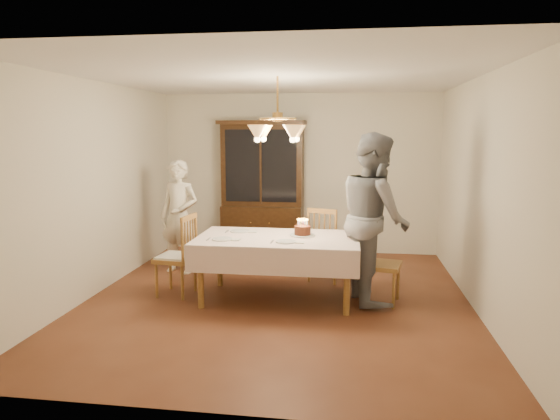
# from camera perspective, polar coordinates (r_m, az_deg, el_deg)

# --- Properties ---
(ground) EXTENTS (5.00, 5.00, 0.00)m
(ground) POSITION_cam_1_polar(r_m,az_deg,el_deg) (6.08, -0.27, -10.12)
(ground) COLOR #512717
(ground) RESTS_ON ground
(room_shell) EXTENTS (5.00, 5.00, 5.00)m
(room_shell) POSITION_cam_1_polar(r_m,az_deg,el_deg) (5.76, -0.28, 4.92)
(room_shell) COLOR white
(room_shell) RESTS_ON ground
(dining_table) EXTENTS (1.90, 1.10, 0.76)m
(dining_table) POSITION_cam_1_polar(r_m,az_deg,el_deg) (5.89, -0.27, -3.83)
(dining_table) COLOR brown
(dining_table) RESTS_ON ground
(china_hutch) EXTENTS (1.38, 0.54, 2.16)m
(china_hutch) POSITION_cam_1_polar(r_m,az_deg,el_deg) (8.12, -1.98, 2.25)
(china_hutch) COLOR black
(china_hutch) RESTS_ON ground
(chair_far_side) EXTENTS (0.54, 0.53, 1.00)m
(chair_far_side) POSITION_cam_1_polar(r_m,az_deg,el_deg) (6.73, 5.30, -4.34)
(chair_far_side) COLOR brown
(chair_far_side) RESTS_ON ground
(chair_left_end) EXTENTS (0.47, 0.49, 1.00)m
(chair_left_end) POSITION_cam_1_polar(r_m,az_deg,el_deg) (6.24, -11.76, -5.45)
(chair_left_end) COLOR brown
(chair_left_end) RESTS_ON ground
(chair_right_end) EXTENTS (0.51, 0.52, 1.00)m
(chair_right_end) POSITION_cam_1_polar(r_m,az_deg,el_deg) (5.95, 11.43, -6.25)
(chair_right_end) COLOR brown
(chair_right_end) RESTS_ON ground
(elderly_woman) EXTENTS (0.66, 0.51, 1.60)m
(elderly_woman) POSITION_cam_1_polar(r_m,az_deg,el_deg) (7.17, -11.43, -0.75)
(elderly_woman) COLOR white
(elderly_woman) RESTS_ON ground
(adult_in_grey) EXTENTS (0.98, 1.13, 1.99)m
(adult_in_grey) POSITION_cam_1_polar(r_m,az_deg,el_deg) (5.93, 10.71, -0.84)
(adult_in_grey) COLOR slate
(adult_in_grey) RESTS_ON ground
(birthday_cake) EXTENTS (0.30, 0.30, 0.20)m
(birthday_cake) POSITION_cam_1_polar(r_m,az_deg,el_deg) (5.95, 2.59, -2.44)
(birthday_cake) COLOR white
(birthday_cake) RESTS_ON dining_table
(place_setting_near_left) EXTENTS (0.38, 0.23, 0.02)m
(place_setting_near_left) POSITION_cam_1_polar(r_m,az_deg,el_deg) (5.77, -6.50, -3.32)
(place_setting_near_left) COLOR white
(place_setting_near_left) RESTS_ON dining_table
(place_setting_near_right) EXTENTS (0.37, 0.23, 0.02)m
(place_setting_near_right) POSITION_cam_1_polar(r_m,az_deg,el_deg) (5.59, 0.83, -3.65)
(place_setting_near_right) COLOR white
(place_setting_near_right) RESTS_ON dining_table
(place_setting_far_left) EXTENTS (0.38, 0.24, 0.02)m
(place_setting_far_left) POSITION_cam_1_polar(r_m,az_deg,el_deg) (6.20, -4.49, -2.43)
(place_setting_far_left) COLOR white
(place_setting_far_left) RESTS_ON dining_table
(chandelier) EXTENTS (0.62, 0.62, 0.73)m
(chandelier) POSITION_cam_1_polar(r_m,az_deg,el_deg) (5.75, -0.28, 8.86)
(chandelier) COLOR #BF8C3F
(chandelier) RESTS_ON ground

